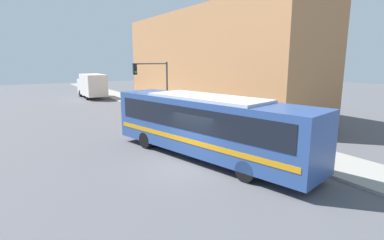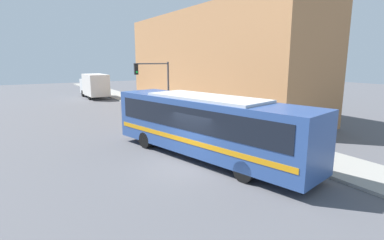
% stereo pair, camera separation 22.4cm
% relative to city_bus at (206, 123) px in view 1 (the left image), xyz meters
% --- Properties ---
extents(ground_plane, '(120.00, 120.00, 0.00)m').
position_rel_city_bus_xyz_m(ground_plane, '(-1.46, -0.61, -1.88)').
color(ground_plane, '#515156').
extents(sidewalk, '(3.35, 70.00, 0.14)m').
position_rel_city_bus_xyz_m(sidewalk, '(4.71, 19.39, -1.81)').
color(sidewalk, gray).
rests_on(sidewalk, ground_plane).
extents(building_facade, '(6.00, 26.08, 9.82)m').
position_rel_city_bus_xyz_m(building_facade, '(9.39, 13.43, 3.03)').
color(building_facade, '#B27A4C').
rests_on(building_facade, ground_plane).
extents(city_bus, '(5.23, 12.24, 3.27)m').
position_rel_city_bus_xyz_m(city_bus, '(0.00, 0.00, 0.00)').
color(city_bus, '#2D4C8C').
rests_on(city_bus, ground_plane).
extents(delivery_truck, '(2.44, 6.93, 3.20)m').
position_rel_city_bus_xyz_m(delivery_truck, '(1.28, 28.74, -0.15)').
color(delivery_truck, silver).
rests_on(delivery_truck, ground_plane).
extents(fire_hydrant, '(0.24, 0.32, 0.70)m').
position_rel_city_bus_xyz_m(fire_hydrant, '(3.64, 2.09, -1.39)').
color(fire_hydrant, red).
rests_on(fire_hydrant, sidewalk).
extents(traffic_light_pole, '(3.28, 0.35, 4.74)m').
position_rel_city_bus_xyz_m(traffic_light_pole, '(2.60, 11.69, 1.55)').
color(traffic_light_pole, '#47474C').
rests_on(traffic_light_pole, sidewalk).
extents(parking_meter, '(0.14, 0.14, 1.18)m').
position_rel_city_bus_xyz_m(parking_meter, '(3.64, 6.85, -0.93)').
color(parking_meter, '#47474C').
rests_on(parking_meter, sidewalk).
extents(pedestrian_near_corner, '(0.34, 0.34, 1.78)m').
position_rel_city_bus_xyz_m(pedestrian_near_corner, '(5.32, 9.17, -0.83)').
color(pedestrian_near_corner, slate).
rests_on(pedestrian_near_corner, sidewalk).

